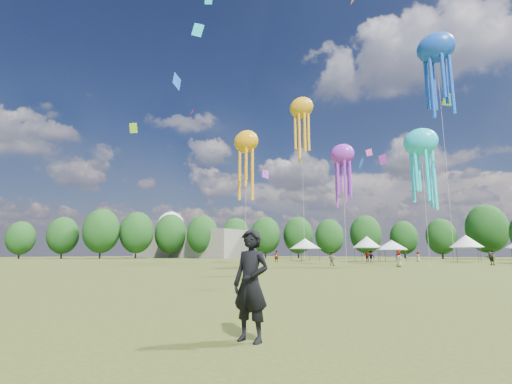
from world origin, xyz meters
The scene contains 10 objects.
ground centered at (0.00, 0.00, 0.00)m, with size 300.00×300.00×0.00m, color #384416.
observer_main centered at (9.44, -2.45, 0.86)m, with size 0.63×0.41×1.72m, color black.
spectator_near centered at (-4.44, 30.19, 0.76)m, with size 0.74×0.58×1.53m, color gray.
spectators_far centered at (1.18, 47.25, 0.85)m, with size 39.64×26.48×1.80m.
festival_tents centered at (-3.92, 55.53, 3.08)m, with size 38.17×11.55×4.29m.
show_kites centered at (-3.53, 36.41, 18.61)m, with size 25.04×17.01×27.77m.
small_kites centered at (-0.55, 42.93, 30.15)m, with size 77.72×55.09×45.10m.
treeline centered at (-3.87, 62.51, 6.54)m, with size 201.57×95.24×13.43m.
hangar centered at (-72.00, 72.00, 4.00)m, with size 40.00×12.00×8.00m, color gray.
radome centered at (-88.00, 78.00, 9.99)m, with size 9.00×9.00×16.00m.
Camera 1 is at (13.01, -7.10, 1.34)m, focal length 25.54 mm.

